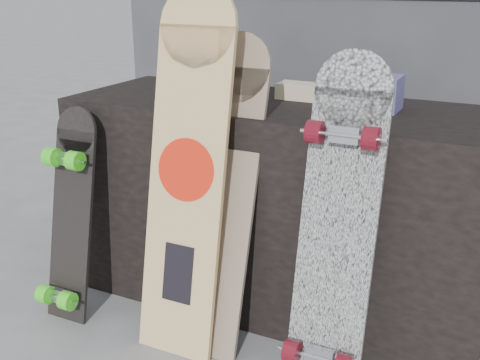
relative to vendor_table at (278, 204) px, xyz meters
The scene contains 9 objects.
vendor_table is the anchor object (origin of this frame).
booth 1.10m from the vendor_table, 90.00° to the left, with size 2.40×0.22×2.20m.
merch_box_purple 0.58m from the vendor_table, 159.07° to the left, with size 0.18×0.12×0.10m, color navy.
merch_box_small 0.58m from the vendor_table, ahead, with size 0.14×0.14×0.12m, color navy.
merch_box_flat 0.45m from the vendor_table, 61.16° to the left, with size 0.22×0.10×0.06m, color #D1B78C.
longboard_geisha 0.50m from the vendor_table, 112.30° to the right, with size 0.28×0.27×1.24m.
longboard_celtic 0.38m from the vendor_table, 101.49° to the right, with size 0.24×0.32×1.08m.
longboard_cascadia 0.56m from the vendor_table, 48.04° to the right, with size 0.24×0.28×1.05m.
skateboard_dark 0.80m from the vendor_table, 144.65° to the right, with size 0.18×0.25×0.80m.
Camera 1 is at (0.84, -1.53, 1.26)m, focal length 45.00 mm.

